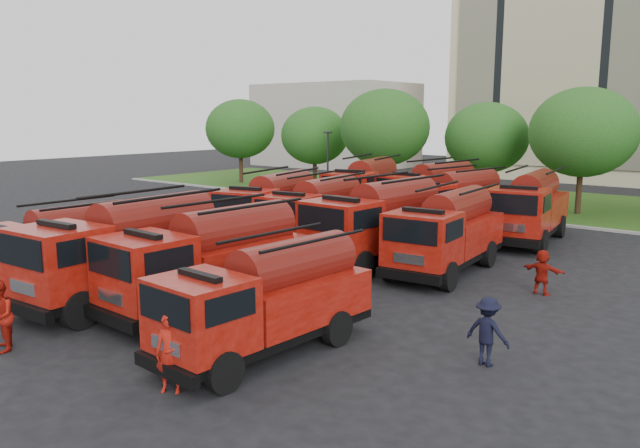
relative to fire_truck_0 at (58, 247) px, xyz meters
The scene contains 29 objects.
ground 7.86m from the fire_truck_0, 60.39° to the left, with size 140.00×140.00×0.00m, color black.
lawn 32.96m from the fire_truck_0, 83.35° to the left, with size 70.00×16.00×0.12m, color #264B14.
curb 24.94m from the fire_truck_0, 81.19° to the left, with size 70.00×0.30×0.14m, color gray.
apartment_building 56.05m from the fire_truck_0, 83.93° to the left, with size 30.00×14.18×25.00m.
side_building 57.18m from the fire_truck_0, 117.31° to the left, with size 18.00×12.00×10.00m, color #A69E93.
tree_0 35.27m from the fire_truck_0, 125.11° to the left, with size 6.30×6.30×7.70m.
tree_1 32.26m from the fire_truck_0, 112.30° to the left, with size 5.71×5.71×6.98m.
tree_2 28.78m from the fire_truck_0, 98.44° to the left, with size 6.72×6.72×8.22m.
tree_3 31.00m from the fire_truck_0, 84.77° to the left, with size 5.88×5.88×7.19m.
tree_4 31.04m from the fire_truck_0, 71.43° to the left, with size 6.55×6.55×8.01m.
lamp_post_0 24.74m from the fire_truck_0, 104.51° to the left, with size 0.60×0.25×5.11m.
fire_truck_0 is the anchor object (origin of this frame).
fire_truck_1 3.63m from the fire_truck_0, ahead, with size 3.24×7.82×3.48m.
fire_truck_2 6.77m from the fire_truck_0, 13.82° to the left, with size 2.85×7.36×3.31m.
fire_truck_3 10.62m from the fire_truck_0, ahead, with size 2.64×6.60×2.95m.
fire_truck_4 11.21m from the fire_truck_0, 88.56° to the left, with size 4.22×7.80×3.37m.
fire_truck_5 11.88m from the fire_truck_0, 75.88° to the left, with size 3.49×7.46×3.27m.
fire_truck_6 12.74m from the fire_truck_0, 55.58° to the left, with size 3.09×7.84×3.52m.
fire_truck_7 14.94m from the fire_truck_0, 47.05° to the left, with size 3.18×7.38×3.26m.
fire_truck_8 19.70m from the fire_truck_0, 89.71° to the left, with size 4.66×8.40×3.63m.
fire_truck_9 21.47m from the fire_truck_0, 79.70° to the left, with size 3.34×7.91×3.51m.
fire_truck_10 19.98m from the fire_truck_0, 71.42° to the left, with size 3.60×7.62×3.33m.
fire_truck_11 21.78m from the fire_truck_0, 61.35° to the left, with size 3.71×7.88×3.45m.
firefighter_0 11.10m from the fire_truck_0, 16.21° to the right, with size 0.68×0.50×1.87m, color maroon.
firefighter_1 6.79m from the fire_truck_0, 41.38° to the right, with size 0.95×0.52×1.96m, color maroon.
firefighter_2 10.80m from the fire_truck_0, ahead, with size 1.00×0.57×1.71m, color maroon.
firefighter_3 15.88m from the fire_truck_0, 10.85° to the left, with size 1.15×0.59×1.78m, color black.
firefighter_4 4.64m from the fire_truck_0, 47.53° to the left, with size 0.91×0.60×1.87m, color black.
firefighter_5 17.65m from the fire_truck_0, 35.43° to the left, with size 1.50×0.65×1.62m, color maroon.
Camera 1 is at (17.89, -18.09, 6.29)m, focal length 35.00 mm.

